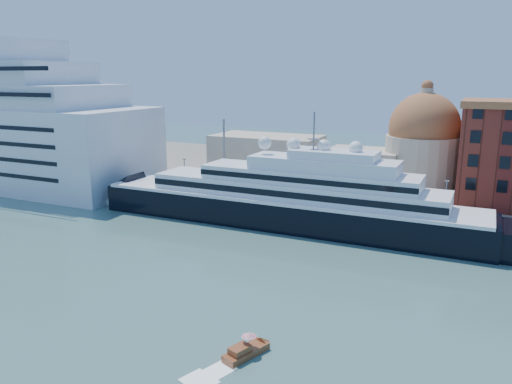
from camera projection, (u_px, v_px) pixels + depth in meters
The scene contains 9 objects.
ground at pixel (236, 262), 83.62m from camera, with size 400.00×400.00×0.00m, color #345B54.
quay at pixel (304, 207), 113.33m from camera, with size 180.00×10.00×2.50m, color gray.
land at pixel (350, 176), 149.55m from camera, with size 260.00×72.00×2.00m, color slate.
quay_fence at pixel (298, 204), 108.94m from camera, with size 180.00×0.10×1.20m, color slate.
superyacht at pixel (272, 201), 104.19m from camera, with size 92.18×12.78×27.55m.
service_barge at pixel (99, 198), 123.72m from camera, with size 12.87×5.51×2.81m.
water_taxi at pixel (245, 351), 55.33m from camera, with size 3.75×6.02×2.72m.
church at pixel (359, 152), 129.41m from camera, with size 66.00×18.00×25.50m.
lamp_posts at pixel (251, 167), 115.05m from camera, with size 120.80×2.40×18.00m.
Camera 1 is at (36.36, -69.91, 30.51)m, focal length 35.00 mm.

